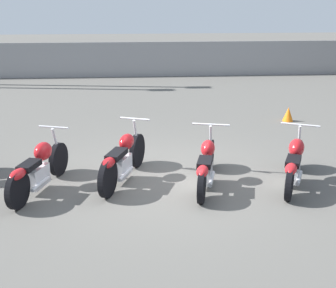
% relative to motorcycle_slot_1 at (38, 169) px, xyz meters
% --- Properties ---
extents(ground_plane, '(60.00, 60.00, 0.00)m').
position_rel_motorcycle_slot_1_xyz_m(ground_plane, '(2.33, 0.36, -0.43)').
color(ground_plane, '#5B5954').
extents(fence_back, '(40.00, 0.04, 1.40)m').
position_rel_motorcycle_slot_1_xyz_m(fence_back, '(2.33, 11.28, 0.27)').
color(fence_back, gray).
rests_on(fence_back, ground_plane).
extents(motorcycle_slot_1, '(0.85, 2.07, 1.01)m').
position_rel_motorcycle_slot_1_xyz_m(motorcycle_slot_1, '(0.00, 0.00, 0.00)').
color(motorcycle_slot_1, black).
rests_on(motorcycle_slot_1, ground_plane).
extents(motorcycle_slot_2, '(0.94, 2.10, 1.05)m').
position_rel_motorcycle_slot_1_xyz_m(motorcycle_slot_2, '(1.47, 0.34, 0.01)').
color(motorcycle_slot_2, black).
rests_on(motorcycle_slot_2, ground_plane).
extents(motorcycle_slot_3, '(0.85, 2.13, 0.97)m').
position_rel_motorcycle_slot_1_xyz_m(motorcycle_slot_3, '(2.99, 0.04, -0.03)').
color(motorcycle_slot_3, black).
rests_on(motorcycle_slot_3, ground_plane).
extents(motorcycle_slot_4, '(1.08, 1.96, 0.98)m').
position_rel_motorcycle_slot_1_xyz_m(motorcycle_slot_4, '(4.60, -0.02, -0.01)').
color(motorcycle_slot_4, black).
rests_on(motorcycle_slot_4, ground_plane).
extents(traffic_cone_near, '(0.29, 0.29, 0.39)m').
position_rel_motorcycle_slot_1_xyz_m(traffic_cone_near, '(5.87, 4.23, -0.23)').
color(traffic_cone_near, orange).
rests_on(traffic_cone_near, ground_plane).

